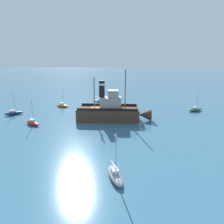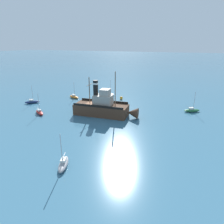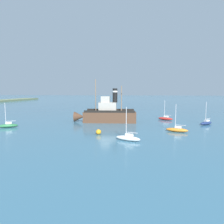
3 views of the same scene
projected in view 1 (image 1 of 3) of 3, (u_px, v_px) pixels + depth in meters
ground_plane at (97, 119)px, 40.45m from camera, size 600.00×600.00×0.00m
old_tugboat at (111, 111)px, 39.28m from camera, size 5.28×14.61×9.90m
sailboat_grey at (115, 175)px, 19.95m from camera, size 3.93×2.48×4.90m
sailboat_green at (195, 109)px, 46.54m from camera, size 2.75×3.87×4.90m
sailboat_navy at (14, 113)px, 43.55m from camera, size 3.31×3.60×4.90m
sailboat_red at (33, 123)px, 36.74m from camera, size 2.96×3.80×4.90m
sailboat_orange at (62, 105)px, 50.86m from camera, size 2.30×3.95×4.90m
sailboat_white at (100, 101)px, 56.89m from camera, size 2.41×3.94×4.90m
mooring_buoy at (116, 104)px, 52.83m from camera, size 0.87×0.87×0.87m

